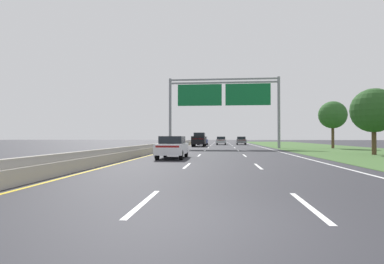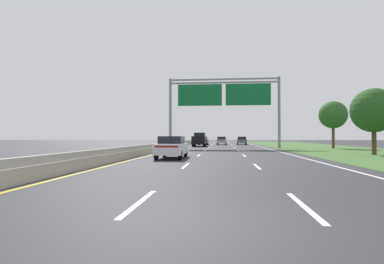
% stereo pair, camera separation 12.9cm
% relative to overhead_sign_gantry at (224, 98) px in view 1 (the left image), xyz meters
% --- Properties ---
extents(ground_plane, '(220.00, 220.00, 0.00)m').
position_rel_overhead_sign_gantry_xyz_m(ground_plane, '(-0.30, -0.78, -6.82)').
color(ground_plane, '#2B2B30').
extents(lane_striping, '(11.96, 106.00, 0.01)m').
position_rel_overhead_sign_gantry_xyz_m(lane_striping, '(-0.30, -1.24, -6.81)').
color(lane_striping, white).
rests_on(lane_striping, ground).
extents(grass_verge_right, '(14.00, 110.00, 0.02)m').
position_rel_overhead_sign_gantry_xyz_m(grass_verge_right, '(13.65, -0.78, -6.81)').
color(grass_verge_right, '#3D602D').
rests_on(grass_verge_right, ground).
extents(median_barrier_concrete, '(0.60, 110.00, 0.85)m').
position_rel_overhead_sign_gantry_xyz_m(median_barrier_concrete, '(-6.90, -0.78, -6.46)').
color(median_barrier_concrete, '#A8A399').
rests_on(median_barrier_concrete, ground).
extents(overhead_sign_gantry, '(15.06, 0.42, 9.59)m').
position_rel_overhead_sign_gantry_xyz_m(overhead_sign_gantry, '(0.00, 0.00, 0.00)').
color(overhead_sign_gantry, gray).
rests_on(overhead_sign_gantry, ground).
extents(pickup_truck_black, '(2.03, 5.41, 2.20)m').
position_rel_overhead_sign_gantry_xyz_m(pickup_truck_black, '(-3.80, 6.48, -5.74)').
color(pickup_truck_black, black).
rests_on(pickup_truck_black, ground).
extents(car_white_left_lane_sedan, '(1.83, 4.41, 1.57)m').
position_rel_overhead_sign_gantry_xyz_m(car_white_left_lane_sedan, '(-3.77, -20.00, -6.00)').
color(car_white_left_lane_sedan, silver).
rests_on(car_white_left_lane_sedan, ground).
extents(car_blue_left_lane_sedan, '(1.89, 4.43, 1.57)m').
position_rel_overhead_sign_gantry_xyz_m(car_blue_left_lane_sedan, '(-3.83, 16.19, -6.00)').
color(car_blue_left_lane_sedan, navy).
rests_on(car_blue_left_lane_sedan, ground).
extents(car_grey_right_lane_sedan, '(1.93, 4.44, 1.57)m').
position_rel_overhead_sign_gantry_xyz_m(car_grey_right_lane_sedan, '(3.58, 18.66, -6.00)').
color(car_grey_right_lane_sedan, slate).
rests_on(car_grey_right_lane_sedan, ground).
extents(car_silver_centre_lane_sedan, '(1.94, 4.45, 1.57)m').
position_rel_overhead_sign_gantry_xyz_m(car_silver_centre_lane_sedan, '(-0.32, 17.74, -6.00)').
color(car_silver_centre_lane_sedan, '#B2B5BA').
rests_on(car_silver_centre_lane_sedan, ground).
extents(roadside_tree_near, '(3.72, 3.72, 5.62)m').
position_rel_overhead_sign_gantry_xyz_m(roadside_tree_near, '(12.48, -14.36, -3.07)').
color(roadside_tree_near, '#4C3823').
rests_on(roadside_tree_near, ground).
extents(roadside_tree_mid, '(3.60, 3.60, 6.23)m').
position_rel_overhead_sign_gantry_xyz_m(roadside_tree_mid, '(14.32, 0.26, -2.41)').
color(roadside_tree_mid, '#4C3823').
rests_on(roadside_tree_mid, ground).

